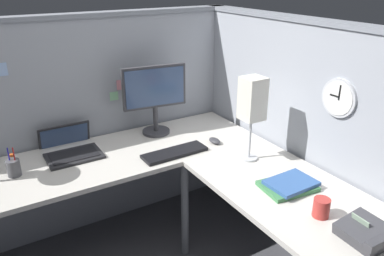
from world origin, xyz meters
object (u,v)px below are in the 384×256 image
at_px(keyboard, 175,153).
at_px(wall_clock, 339,98).
at_px(pen_cup, 14,168).
at_px(computer_mouse, 215,141).
at_px(laptop, 70,148).
at_px(desk_lamp_paper, 252,101).
at_px(monitor, 155,95).
at_px(coffee_mug, 321,208).
at_px(book_stack, 289,185).
at_px(office_phone, 366,233).

relative_size(keyboard, wall_clock, 1.95).
bearing_deg(pen_cup, computer_mouse, -10.36).
relative_size(laptop, computer_mouse, 3.67).
bearing_deg(keyboard, pen_cup, 164.72).
height_order(computer_mouse, pen_cup, pen_cup).
bearing_deg(desk_lamp_paper, laptop, 143.84).
relative_size(monitor, laptop, 1.31).
distance_m(coffee_mug, wall_clock, 0.63).
bearing_deg(book_stack, keyboard, 115.99).
relative_size(computer_mouse, desk_lamp_paper, 0.20).
distance_m(laptop, office_phone, 1.80).
xyz_separation_m(pen_cup, office_phone, (1.24, -1.42, -0.02)).
bearing_deg(monitor, coffee_mug, -80.18).
bearing_deg(computer_mouse, pen_cup, 169.64).
height_order(office_phone, wall_clock, wall_clock).
distance_m(desk_lamp_paper, wall_clock, 0.48).
distance_m(monitor, coffee_mug, 1.37).
height_order(monitor, computer_mouse, monitor).
bearing_deg(keyboard, monitor, 81.07).
distance_m(book_stack, desk_lamp_paper, 0.53).
bearing_deg(office_phone, desk_lamp_paper, 86.10).
height_order(keyboard, coffee_mug, coffee_mug).
xyz_separation_m(laptop, keyboard, (0.57, -0.39, -0.01)).
height_order(laptop, coffee_mug, laptop).
bearing_deg(book_stack, laptop, 130.02).
relative_size(keyboard, computer_mouse, 4.13).
bearing_deg(computer_mouse, office_phone, -90.36).
bearing_deg(keyboard, desk_lamp_paper, -39.73).
height_order(coffee_mug, wall_clock, wall_clock).
distance_m(monitor, pen_cup, 1.02).
relative_size(monitor, computer_mouse, 4.81).
relative_size(monitor, book_stack, 1.65).
xyz_separation_m(monitor, pen_cup, (-0.98, -0.14, -0.24)).
distance_m(keyboard, pen_cup, 0.96).
relative_size(keyboard, pen_cup, 2.39).
xyz_separation_m(monitor, book_stack, (0.28, -1.07, -0.27)).
bearing_deg(wall_clock, pen_cup, 150.47).
distance_m(pen_cup, office_phone, 1.88).
bearing_deg(computer_mouse, book_stack, -88.66).
distance_m(pen_cup, desk_lamp_paper, 1.44).
bearing_deg(office_phone, book_stack, 87.22).
bearing_deg(desk_lamp_paper, wall_clock, -51.11).
bearing_deg(desk_lamp_paper, monitor, 115.25).
distance_m(keyboard, desk_lamp_paper, 0.61).
bearing_deg(pen_cup, book_stack, -36.19).
height_order(book_stack, wall_clock, wall_clock).
bearing_deg(monitor, laptop, 178.89).
relative_size(book_stack, desk_lamp_paper, 0.57).
relative_size(monitor, keyboard, 1.16).
distance_m(laptop, coffee_mug, 1.59).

